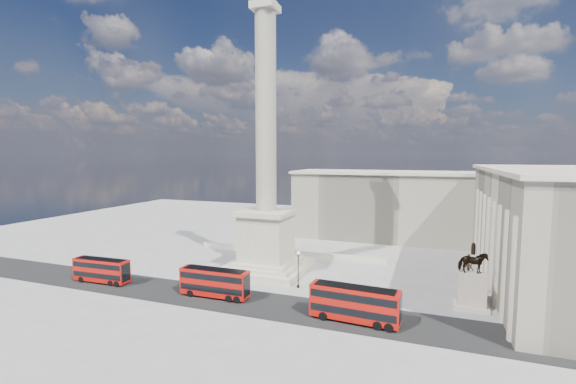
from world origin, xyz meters
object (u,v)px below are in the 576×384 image
(red_bus_c, at_px, (355,304))
(victorian_lamp, at_px, (298,267))
(nelsons_column, at_px, (266,199))
(equestrian_statue, at_px, (472,286))
(pedestrian_walking, at_px, (360,295))
(red_bus_b, at_px, (215,282))
(pedestrian_crossing, at_px, (325,295))
(pedestrian_standing, at_px, (355,294))
(red_bus_a, at_px, (102,270))

(red_bus_c, distance_m, victorian_lamp, 14.04)
(nelsons_column, bearing_deg, equestrian_statue, -11.45)
(red_bus_c, xyz_separation_m, pedestrian_walking, (-0.56, 6.68, -1.38))
(equestrian_statue, relative_size, pedestrian_walking, 4.71)
(red_bus_b, height_order, victorian_lamp, victorian_lamp)
(red_bus_b, height_order, pedestrian_crossing, red_bus_b)
(pedestrian_walking, relative_size, pedestrian_standing, 1.08)
(victorian_lamp, bearing_deg, pedestrian_crossing, -36.03)
(red_bus_a, distance_m, victorian_lamp, 31.83)
(red_bus_a, xyz_separation_m, red_bus_b, (20.55, 0.72, 0.14))
(red_bus_a, xyz_separation_m, red_bus_c, (41.12, -0.60, 0.29))
(red_bus_b, height_order, pedestrian_walking, red_bus_b)
(nelsons_column, height_order, pedestrian_standing, nelsons_column)
(red_bus_a, distance_m, red_bus_c, 41.13)
(red_bus_c, distance_m, pedestrian_standing, 7.55)
(equestrian_statue, bearing_deg, pedestrian_crossing, -167.73)
(pedestrian_crossing, bearing_deg, victorian_lamp, 16.66)
(equestrian_statue, height_order, pedestrian_crossing, equestrian_statue)
(pedestrian_walking, bearing_deg, pedestrian_crossing, -157.76)
(red_bus_c, distance_m, equestrian_statue, 16.88)
(nelsons_column, distance_m, red_bus_a, 29.27)
(red_bus_b, height_order, pedestrian_standing, red_bus_b)
(nelsons_column, xyz_separation_m, red_bus_a, (-22.27, -15.59, -10.86))
(equestrian_statue, height_order, pedestrian_walking, equestrian_statue)
(victorian_lamp, bearing_deg, pedestrian_standing, -11.98)
(pedestrian_walking, xyz_separation_m, pedestrian_standing, (-0.77, 0.61, -0.07))
(red_bus_a, height_order, victorian_lamp, victorian_lamp)
(red_bus_c, bearing_deg, nelsons_column, 143.11)
(red_bus_a, xyz_separation_m, equestrian_statue, (55.01, 8.96, 1.13))
(victorian_lamp, xyz_separation_m, pedestrian_standing, (9.19, -1.95, -2.49))
(equestrian_statue, bearing_deg, nelsons_column, 168.55)
(red_bus_b, relative_size, victorian_lamp, 1.81)
(nelsons_column, xyz_separation_m, pedestrian_standing, (17.53, -8.90, -12.03))
(victorian_lamp, xyz_separation_m, equestrian_statue, (24.40, 0.33, -0.19))
(red_bus_c, height_order, equestrian_statue, equestrian_statue)
(victorian_lamp, distance_m, pedestrian_walking, 10.56)
(red_bus_c, bearing_deg, pedestrian_walking, 98.52)
(victorian_lamp, bearing_deg, nelsons_column, 140.18)
(red_bus_b, relative_size, pedestrian_crossing, 6.58)
(victorian_lamp, distance_m, equestrian_statue, 24.41)
(pedestrian_standing, bearing_deg, red_bus_b, -6.07)
(victorian_lamp, bearing_deg, red_bus_a, -164.25)
(equestrian_statue, bearing_deg, victorian_lamp, -179.24)
(nelsons_column, xyz_separation_m, red_bus_c, (18.86, -16.19, -10.58))
(red_bus_a, relative_size, victorian_lamp, 1.70)
(red_bus_a, height_order, red_bus_c, red_bus_c)
(red_bus_a, relative_size, pedestrian_standing, 5.50)
(nelsons_column, height_order, equestrian_statue, nelsons_column)
(red_bus_a, height_order, red_bus_b, red_bus_b)
(nelsons_column, height_order, pedestrian_walking, nelsons_column)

